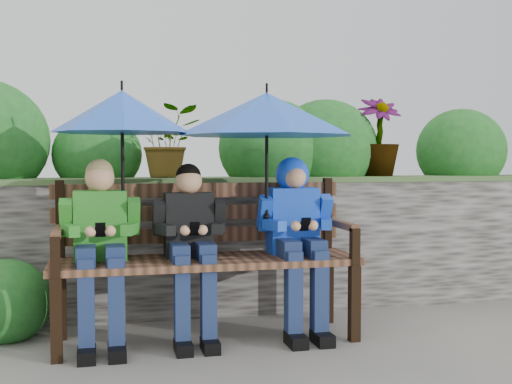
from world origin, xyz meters
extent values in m
plane|color=slate|center=(0.00, 0.00, 0.00)|extent=(60.00, 60.00, 0.00)
cube|color=#383531|center=(0.00, 0.75, 0.50)|extent=(8.00, 0.40, 1.00)
cube|color=#3C5E30|center=(0.00, 0.75, 1.01)|extent=(8.00, 0.42, 0.04)
cube|color=#3C5E30|center=(0.00, 1.95, 0.48)|extent=(8.00, 2.00, 0.96)
ellipsoid|color=#1C561F|center=(-1.03, 1.04, 1.20)|extent=(0.68, 0.54, 0.61)
ellipsoid|color=#1C561F|center=(0.34, 0.96, 1.26)|extent=(0.87, 0.70, 0.78)
ellipsoid|color=#1C561F|center=(0.82, 1.00, 1.27)|extent=(0.88, 0.71, 0.80)
ellipsoid|color=#1C561F|center=(2.06, 0.97, 1.24)|extent=(0.81, 0.65, 0.73)
sphere|color=#CD72A6|center=(0.11, 0.85, 1.15)|extent=(0.14, 0.14, 0.14)
sphere|color=#CD72A6|center=(1.83, 0.85, 1.15)|extent=(0.14, 0.14, 0.14)
imported|color=#1C561F|center=(-0.51, 0.85, 1.30)|extent=(0.49, 0.43, 0.54)
imported|color=#1C561F|center=(1.22, 0.85, 1.35)|extent=(0.36, 0.36, 0.65)
sphere|color=#1C561F|center=(-1.61, 0.35, 0.24)|extent=(0.56, 0.56, 0.56)
cube|color=black|center=(-1.26, -0.25, 0.24)|extent=(0.07, 0.07, 0.49)
cube|color=black|center=(-1.26, 0.24, 0.24)|extent=(0.07, 0.07, 0.49)
cube|color=black|center=(0.56, -0.25, 0.24)|extent=(0.07, 0.07, 0.49)
cube|color=black|center=(0.56, 0.24, 0.24)|extent=(0.07, 0.07, 0.49)
cube|color=#452D1C|center=(-0.35, -0.21, 0.51)|extent=(1.96, 0.11, 0.04)
cube|color=#452D1C|center=(-0.35, -0.07, 0.51)|extent=(1.96, 0.11, 0.04)
cube|color=#452D1C|center=(-0.35, 0.07, 0.51)|extent=(1.96, 0.11, 0.04)
cube|color=#452D1C|center=(-0.35, 0.21, 0.51)|extent=(1.96, 0.11, 0.04)
cube|color=black|center=(-1.26, 0.26, 0.76)|extent=(0.05, 0.05, 0.54)
cube|color=#452D1C|center=(-1.26, 0.00, 0.73)|extent=(0.05, 0.51, 0.04)
cube|color=black|center=(-1.26, -0.25, 0.61)|extent=(0.05, 0.05, 0.24)
cube|color=black|center=(0.56, 0.26, 0.76)|extent=(0.05, 0.05, 0.54)
cube|color=#452D1C|center=(0.56, 0.00, 0.73)|extent=(0.05, 0.51, 0.04)
cube|color=black|center=(0.56, -0.25, 0.61)|extent=(0.05, 0.05, 0.24)
cube|color=#452D1C|center=(-0.35, 0.27, 0.65)|extent=(1.96, 0.04, 0.10)
cube|color=#452D1C|center=(-0.35, 0.27, 0.81)|extent=(1.96, 0.04, 0.10)
cube|color=#452D1C|center=(-0.35, 0.27, 0.96)|extent=(1.96, 0.04, 0.10)
cube|color=#268529|center=(-1.01, 0.10, 0.75)|extent=(0.32, 0.19, 0.44)
sphere|color=#E3A373|center=(-1.01, 0.08, 1.05)|extent=(0.18, 0.18, 0.18)
sphere|color=#9E8C4E|center=(-1.01, 0.09, 1.09)|extent=(0.17, 0.17, 0.17)
cube|color=#1F2347|center=(-1.10, -0.06, 0.59)|extent=(0.11, 0.31, 0.11)
cube|color=#1F2347|center=(-1.10, -0.21, 0.30)|extent=(0.10, 0.10, 0.59)
cube|color=black|center=(-1.10, -0.27, 0.04)|extent=(0.10, 0.21, 0.08)
cube|color=#1F2347|center=(-0.93, -0.06, 0.59)|extent=(0.11, 0.31, 0.11)
cube|color=#1F2347|center=(-0.93, -0.21, 0.30)|extent=(0.10, 0.10, 0.59)
cube|color=black|center=(-0.93, -0.27, 0.04)|extent=(0.10, 0.21, 0.08)
cube|color=#268529|center=(-1.22, 0.05, 0.81)|extent=(0.08, 0.17, 0.24)
cube|color=#268529|center=(-1.19, -0.08, 0.74)|extent=(0.12, 0.20, 0.07)
sphere|color=#E3A373|center=(-1.07, -0.16, 0.74)|extent=(0.07, 0.07, 0.07)
cube|color=#268529|center=(-0.81, 0.05, 0.81)|extent=(0.08, 0.17, 0.24)
cube|color=#268529|center=(-0.84, -0.08, 0.74)|extent=(0.12, 0.20, 0.07)
sphere|color=#E3A373|center=(-0.96, -0.16, 0.74)|extent=(0.07, 0.07, 0.07)
cube|color=black|center=(-1.01, -0.17, 0.75)|extent=(0.06, 0.07, 0.09)
cube|color=black|center=(-0.45, 0.10, 0.74)|extent=(0.31, 0.18, 0.42)
sphere|color=#E3A373|center=(-0.45, 0.08, 1.03)|extent=(0.17, 0.17, 0.17)
sphere|color=black|center=(-0.45, 0.09, 1.06)|extent=(0.16, 0.16, 0.16)
cube|color=#1F2347|center=(-0.54, -0.05, 0.59)|extent=(0.11, 0.29, 0.11)
cube|color=#1F2347|center=(-0.54, -0.20, 0.29)|extent=(0.09, 0.10, 0.59)
cube|color=black|center=(-0.54, -0.25, 0.04)|extent=(0.10, 0.20, 0.07)
cube|color=#1F2347|center=(-0.37, -0.05, 0.59)|extent=(0.11, 0.29, 0.11)
cube|color=#1F2347|center=(-0.37, -0.20, 0.29)|extent=(0.09, 0.10, 0.59)
cube|color=black|center=(-0.37, -0.25, 0.04)|extent=(0.10, 0.20, 0.07)
cube|color=black|center=(-0.65, 0.05, 0.80)|extent=(0.07, 0.17, 0.23)
cube|color=black|center=(-0.62, -0.07, 0.73)|extent=(0.12, 0.19, 0.06)
sphere|color=#E3A373|center=(-0.51, -0.15, 0.73)|extent=(0.06, 0.06, 0.06)
cube|color=black|center=(-0.26, 0.05, 0.80)|extent=(0.07, 0.17, 0.23)
cube|color=black|center=(-0.29, -0.07, 0.73)|extent=(0.12, 0.19, 0.06)
sphere|color=#E3A373|center=(-0.40, -0.15, 0.73)|extent=(0.06, 0.06, 0.06)
cube|color=black|center=(-0.45, -0.16, 0.74)|extent=(0.06, 0.07, 0.09)
cube|color=blue|center=(0.25, 0.10, 0.75)|extent=(0.33, 0.19, 0.44)
sphere|color=#E3A373|center=(0.25, 0.08, 1.06)|extent=(0.18, 0.18, 0.18)
sphere|color=blue|center=(0.25, 0.11, 1.07)|extent=(0.23, 0.23, 0.23)
sphere|color=#E3A373|center=(0.25, 0.03, 1.05)|extent=(0.14, 0.14, 0.14)
cube|color=#1F2347|center=(0.17, -0.06, 0.59)|extent=(0.12, 0.31, 0.12)
cube|color=#1F2347|center=(0.17, -0.21, 0.30)|extent=(0.10, 0.11, 0.59)
cube|color=black|center=(0.17, -0.27, 0.04)|extent=(0.11, 0.21, 0.08)
cube|color=#1F2347|center=(0.34, -0.06, 0.59)|extent=(0.12, 0.31, 0.12)
cube|color=#1F2347|center=(0.34, -0.21, 0.30)|extent=(0.10, 0.11, 0.59)
cube|color=black|center=(0.34, -0.27, 0.04)|extent=(0.11, 0.21, 0.08)
cube|color=blue|center=(0.05, 0.05, 0.81)|extent=(0.08, 0.18, 0.25)
cube|color=blue|center=(0.08, -0.08, 0.75)|extent=(0.12, 0.20, 0.07)
sphere|color=#E3A373|center=(0.20, -0.16, 0.75)|extent=(0.07, 0.07, 0.07)
cube|color=blue|center=(0.46, 0.05, 0.81)|extent=(0.08, 0.18, 0.25)
cube|color=blue|center=(0.43, -0.08, 0.75)|extent=(0.12, 0.20, 0.07)
sphere|color=#E3A373|center=(0.31, -0.16, 0.75)|extent=(0.07, 0.07, 0.07)
cube|color=black|center=(0.25, -0.17, 0.75)|extent=(0.06, 0.07, 0.09)
cone|color=blue|center=(-0.87, 0.06, 1.47)|extent=(0.87, 0.87, 0.26)
cylinder|color=black|center=(-0.87, 0.06, 1.63)|extent=(0.02, 0.02, 0.06)
cylinder|color=black|center=(-0.87, 0.06, 1.12)|extent=(0.02, 0.02, 0.69)
sphere|color=black|center=(-0.87, 0.06, 0.77)|extent=(0.04, 0.04, 0.04)
cone|color=blue|center=(0.05, 0.00, 1.46)|extent=(1.17, 1.17, 0.28)
cylinder|color=black|center=(0.05, 0.00, 1.63)|extent=(0.02, 0.02, 0.06)
cylinder|color=black|center=(0.05, 0.00, 1.13)|extent=(0.02, 0.02, 0.67)
sphere|color=black|center=(0.05, 0.00, 0.79)|extent=(0.04, 0.04, 0.04)
camera|label=1|loc=(-1.01, -4.05, 1.17)|focal=45.00mm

